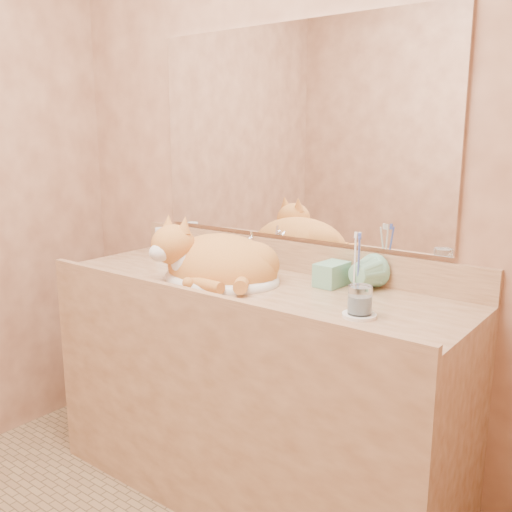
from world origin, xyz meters
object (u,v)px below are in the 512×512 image
Objects in this scene: vanity_counter at (250,392)px; cat at (214,260)px; sink_basin at (221,261)px; soap_dispenser at (322,263)px; toothbrush_cup at (356,277)px; water_glass at (360,300)px.

cat is (-0.14, -0.04, 0.50)m from vanity_counter.
vanity_counter is 3.50× the size of sink_basin.
sink_basin is at bearing -170.56° from vanity_counter.
soap_dispenser reaches higher than toothbrush_cup.
toothbrush_cup is at bearing 14.88° from cat.
cat is at bearing 174.65° from water_glass.
vanity_counter is 13.02× the size of toothbrush_cup.
cat reaches higher than water_glass.
soap_dispenser is at bearing -161.68° from toothbrush_cup.
soap_dispenser is (0.38, 0.13, 0.02)m from cat.
toothbrush_cup is (0.48, 0.15, -0.01)m from sink_basin.
water_glass is (0.63, -0.06, -0.03)m from cat.
cat is 3.69× the size of toothbrush_cup.
vanity_counter is 0.69m from water_glass.
sink_basin is at bearing 37.73° from cat.
cat is 0.41m from soap_dispenser.
toothbrush_cup is 0.27m from water_glass.
soap_dispenser reaches higher than water_glass.
toothbrush_cup is at bearing 20.45° from vanity_counter.
sink_basin is 0.38m from soap_dispenser.
cat is 0.53m from toothbrush_cup.
water_glass is (0.25, -0.19, -0.04)m from soap_dispenser.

